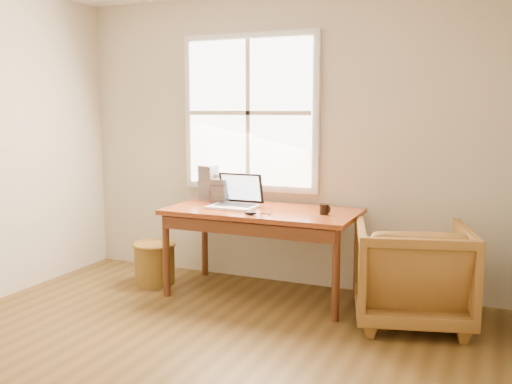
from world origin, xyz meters
TOP-DOWN VIEW (x-y plane):
  - room_shell at (-0.02, 0.16)m, footprint 4.04×4.54m
  - desk at (0.00, 1.80)m, footprint 1.60×0.80m
  - armchair at (1.27, 1.65)m, footprint 1.00×1.02m
  - wicker_stool at (-1.03, 1.72)m, footprint 0.40×0.40m
  - laptop at (-0.25, 1.74)m, footprint 0.42×0.44m
  - mouse at (0.02, 1.51)m, footprint 0.11×0.09m
  - coffee_mug at (0.55, 1.78)m, footprint 0.08×0.08m
  - cd_stack_a at (-0.49, 2.04)m, footprint 0.14×0.12m
  - cd_stack_b at (-0.45, 1.92)m, footprint 0.16×0.14m
  - cd_stack_c at (-0.65, 2.06)m, footprint 0.17×0.15m
  - cd_stack_d at (-0.39, 2.16)m, footprint 0.15×0.13m

SIDE VIEW (x-z plane):
  - wicker_stool at x=-1.03m, z-range 0.00..0.36m
  - armchair at x=1.27m, z-range 0.00..0.76m
  - desk at x=0.00m, z-range 0.71..0.75m
  - mouse at x=0.02m, z-range 0.75..0.78m
  - coffee_mug at x=0.55m, z-range 0.75..0.83m
  - cd_stack_d at x=-0.39m, z-range 0.75..0.92m
  - cd_stack_b at x=-0.45m, z-range 0.75..0.97m
  - cd_stack_a at x=-0.49m, z-range 0.75..1.00m
  - laptop at x=-0.25m, z-range 0.75..1.06m
  - cd_stack_c at x=-0.65m, z-range 0.75..1.07m
  - room_shell at x=-0.02m, z-range 0.00..2.64m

